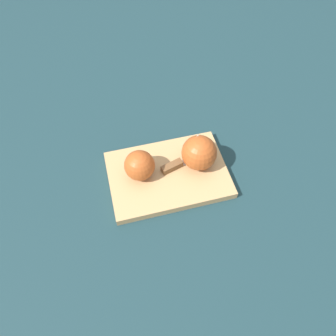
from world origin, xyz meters
TOP-DOWN VIEW (x-y plane):
  - ground_plane at (0.00, 0.00)m, footprint 4.00×4.00m
  - cutting_board at (0.00, 0.00)m, footprint 0.34×0.27m
  - apple_half_left at (-0.06, 0.03)m, footprint 0.08×0.08m
  - apple_half_right at (0.08, -0.01)m, footprint 0.09×0.09m
  - knife at (0.03, 0.01)m, footprint 0.15×0.03m

SIDE VIEW (x-z plane):
  - ground_plane at x=0.00m, z-range 0.00..0.00m
  - cutting_board at x=0.00m, z-range 0.00..0.02m
  - knife at x=0.03m, z-range 0.02..0.04m
  - apple_half_left at x=-0.06m, z-range 0.02..0.10m
  - apple_half_right at x=0.08m, z-range 0.02..0.11m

